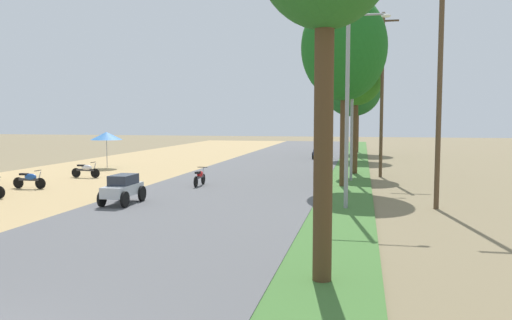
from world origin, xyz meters
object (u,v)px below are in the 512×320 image
(median_tree_third, at_px, (356,79))
(median_tree_fourth, at_px, (352,90))
(streetlamp_mid, at_px, (352,99))
(car_hatchback_blue, at_px, (319,151))
(median_tree_second, at_px, (344,47))
(motorbike_ahead_second, at_px, (200,176))
(utility_pole_near, at_px, (382,92))
(streetlamp_near, at_px, (347,96))
(parked_motorbike_fourth, at_px, (86,169))
(utility_pole_far, at_px, (440,84))
(streetlamp_far, at_px, (356,104))
(car_sedan_silver, at_px, (123,188))
(parked_motorbike_third, at_px, (30,179))
(median_tree_fifth, at_px, (358,80))
(vendor_umbrella, at_px, (106,136))

(median_tree_third, xyz_separation_m, median_tree_fourth, (-0.41, 11.20, -0.17))
(streetlamp_mid, relative_size, car_hatchback_blue, 3.95)
(median_tree_second, height_order, motorbike_ahead_second, median_tree_second)
(median_tree_third, relative_size, motorbike_ahead_second, 4.31)
(utility_pole_near, bearing_deg, motorbike_ahead_second, -144.74)
(streetlamp_near, bearing_deg, streetlamp_mid, 90.00)
(parked_motorbike_fourth, distance_m, streetlamp_mid, 16.00)
(median_tree_third, relative_size, utility_pole_far, 0.82)
(streetlamp_far, bearing_deg, streetlamp_mid, -90.00)
(parked_motorbike_fourth, height_order, car_sedan_silver, car_sedan_silver)
(utility_pole_near, bearing_deg, median_tree_fourth, 99.11)
(parked_motorbike_third, xyz_separation_m, median_tree_fifth, (15.76, 30.51, 6.81))
(streetlamp_near, distance_m, car_hatchback_blue, 24.18)
(vendor_umbrella, relative_size, median_tree_third, 0.33)
(parked_motorbike_third, relative_size, streetlamp_mid, 0.23)
(streetlamp_mid, bearing_deg, median_tree_third, 88.16)
(streetlamp_mid, relative_size, streetlamp_far, 0.96)
(median_tree_second, height_order, median_tree_fourth, median_tree_second)
(parked_motorbike_fourth, relative_size, car_hatchback_blue, 0.90)
(utility_pole_far, bearing_deg, median_tree_fifth, 96.08)
(car_sedan_silver, height_order, motorbike_ahead_second, car_sedan_silver)
(utility_pole_far, bearing_deg, streetlamp_near, -166.61)
(parked_motorbike_third, xyz_separation_m, car_hatchback_blue, (12.66, 21.33, 0.19))
(parked_motorbike_third, relative_size, median_tree_fifth, 0.18)
(utility_pole_far, bearing_deg, utility_pole_near, 99.53)
(parked_motorbike_fourth, relative_size, utility_pole_far, 0.19)
(motorbike_ahead_second, bearing_deg, median_tree_second, 12.09)
(median_tree_third, xyz_separation_m, utility_pole_near, (1.58, -1.23, -0.92))
(motorbike_ahead_second, bearing_deg, car_sedan_silver, -103.06)
(median_tree_fifth, distance_m, streetlamp_mid, 23.96)
(streetlamp_far, xyz_separation_m, utility_pole_near, (1.70, -15.74, 0.32))
(car_hatchback_blue, bearing_deg, utility_pole_far, -74.10)
(utility_pole_near, bearing_deg, parked_motorbike_third, -151.97)
(parked_motorbike_fourth, distance_m, streetlamp_near, 17.42)
(median_tree_third, distance_m, car_sedan_silver, 17.36)
(median_tree_third, bearing_deg, streetlamp_far, 90.48)
(parked_motorbike_third, distance_m, utility_pole_far, 19.73)
(parked_motorbike_third, relative_size, median_tree_second, 0.18)
(car_sedan_silver, bearing_deg, parked_motorbike_fourth, 127.84)
(parked_motorbike_third, relative_size, utility_pole_far, 0.19)
(parked_motorbike_fourth, relative_size, vendor_umbrella, 0.71)
(utility_pole_far, xyz_separation_m, motorbike_ahead_second, (-11.14, 4.19, -4.36))
(median_tree_second, relative_size, car_hatchback_blue, 4.90)
(median_tree_second, bearing_deg, streetlamp_far, 88.91)
(vendor_umbrella, relative_size, streetlamp_far, 0.31)
(vendor_umbrella, height_order, median_tree_third, median_tree_third)
(median_tree_second, bearing_deg, vendor_umbrella, 158.97)
(streetlamp_near, distance_m, streetlamp_mid, 9.08)
(parked_motorbike_third, height_order, median_tree_fourth, median_tree_fourth)
(median_tree_fourth, distance_m, utility_pole_near, 12.60)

